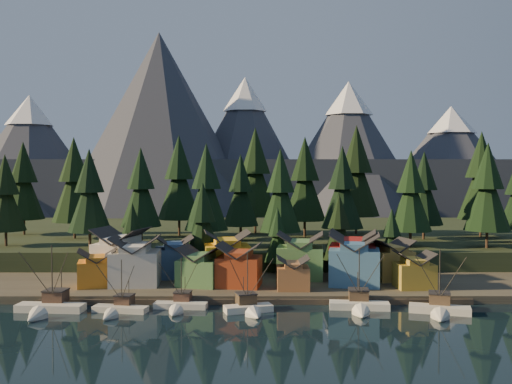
{
  "coord_description": "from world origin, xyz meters",
  "views": [
    {
      "loc": [
        -0.22,
        -89.07,
        24.35
      ],
      "look_at": [
        0.08,
        30.0,
        20.19
      ],
      "focal_mm": 40.0,
      "sensor_mm": 36.0,
      "label": 1
    }
  ],
  "objects_px": {
    "house_back_1": "(175,256)",
    "boat_6": "(440,301)",
    "boat_0": "(47,300)",
    "house_back_0": "(121,252)",
    "house_front_1": "(135,259)",
    "boat_3": "(250,300)",
    "house_front_0": "(97,267)",
    "boat_2": "(179,299)",
    "boat_1": "(118,303)",
    "boat_5": "(360,298)"
  },
  "relations": [
    {
      "from": "house_front_0",
      "to": "house_back_0",
      "type": "height_order",
      "value": "house_back_0"
    },
    {
      "from": "boat_2",
      "to": "house_front_1",
      "type": "distance_m",
      "value": 18.87
    },
    {
      "from": "boat_1",
      "to": "boat_3",
      "type": "height_order",
      "value": "boat_3"
    },
    {
      "from": "boat_0",
      "to": "boat_5",
      "type": "relative_size",
      "value": 1.1
    },
    {
      "from": "house_back_0",
      "to": "boat_5",
      "type": "bearing_deg",
      "value": -11.58
    },
    {
      "from": "boat_5",
      "to": "house_front_1",
      "type": "distance_m",
      "value": 45.57
    },
    {
      "from": "boat_1",
      "to": "boat_3",
      "type": "bearing_deg",
      "value": 11.26
    },
    {
      "from": "boat_1",
      "to": "house_front_0",
      "type": "relative_size",
      "value": 1.22
    },
    {
      "from": "boat_3",
      "to": "house_back_0",
      "type": "height_order",
      "value": "house_back_0"
    },
    {
      "from": "boat_5",
      "to": "house_front_0",
      "type": "xyz_separation_m",
      "value": [
        -50.08,
        14.26,
        3.13
      ]
    },
    {
      "from": "house_back_0",
      "to": "house_front_1",
      "type": "bearing_deg",
      "value": -41.76
    },
    {
      "from": "boat_2",
      "to": "house_front_1",
      "type": "bearing_deg",
      "value": 131.54
    },
    {
      "from": "house_front_1",
      "to": "boat_3",
      "type": "bearing_deg",
      "value": -39.42
    },
    {
      "from": "boat_6",
      "to": "house_front_0",
      "type": "bearing_deg",
      "value": -178.57
    },
    {
      "from": "house_back_1",
      "to": "boat_2",
      "type": "bearing_deg",
      "value": -91.32
    },
    {
      "from": "house_front_1",
      "to": "house_back_0",
      "type": "relative_size",
      "value": 0.84
    },
    {
      "from": "boat_2",
      "to": "house_front_0",
      "type": "relative_size",
      "value": 1.21
    },
    {
      "from": "house_front_1",
      "to": "house_back_0",
      "type": "height_order",
      "value": "house_back_0"
    },
    {
      "from": "boat_2",
      "to": "house_back_0",
      "type": "distance_m",
      "value": 26.24
    },
    {
      "from": "boat_1",
      "to": "boat_2",
      "type": "xyz_separation_m",
      "value": [
        10.25,
        2.74,
        0.01
      ]
    },
    {
      "from": "boat_1",
      "to": "house_front_1",
      "type": "relative_size",
      "value": 1.07
    },
    {
      "from": "boat_0",
      "to": "boat_6",
      "type": "height_order",
      "value": "boat_0"
    },
    {
      "from": "boat_3",
      "to": "house_front_0",
      "type": "relative_size",
      "value": 1.29
    },
    {
      "from": "boat_2",
      "to": "house_back_1",
      "type": "height_order",
      "value": "house_back_1"
    },
    {
      "from": "house_front_0",
      "to": "house_back_0",
      "type": "xyz_separation_m",
      "value": [
        3.12,
        7.21,
        1.87
      ]
    },
    {
      "from": "boat_2",
      "to": "house_back_0",
      "type": "bearing_deg",
      "value": 131.2
    },
    {
      "from": "boat_2",
      "to": "boat_6",
      "type": "xyz_separation_m",
      "value": [
        45.0,
        -3.6,
        0.5
      ]
    },
    {
      "from": "house_back_0",
      "to": "house_front_0",
      "type": "bearing_deg",
      "value": -100.4
    },
    {
      "from": "boat_3",
      "to": "house_back_1",
      "type": "bearing_deg",
      "value": 106.7
    },
    {
      "from": "boat_0",
      "to": "house_back_0",
      "type": "xyz_separation_m",
      "value": [
        7.38,
        23.25,
        4.92
      ]
    },
    {
      "from": "house_front_1",
      "to": "boat_0",
      "type": "bearing_deg",
      "value": -127.37
    },
    {
      "from": "boat_5",
      "to": "boat_6",
      "type": "xyz_separation_m",
      "value": [
        13.16,
        -2.88,
        0.07
      ]
    },
    {
      "from": "boat_3",
      "to": "boat_5",
      "type": "xyz_separation_m",
      "value": [
        19.34,
        1.73,
        -0.06
      ]
    },
    {
      "from": "boat_2",
      "to": "boat_3",
      "type": "distance_m",
      "value": 12.75
    },
    {
      "from": "house_front_1",
      "to": "house_back_1",
      "type": "bearing_deg",
      "value": 48.62
    },
    {
      "from": "boat_0",
      "to": "house_back_0",
      "type": "bearing_deg",
      "value": 77.23
    },
    {
      "from": "boat_1",
      "to": "house_back_1",
      "type": "xyz_separation_m",
      "value": [
        6.17,
        25.97,
        4.36
      ]
    },
    {
      "from": "boat_3",
      "to": "house_back_0",
      "type": "bearing_deg",
      "value": 123.82
    },
    {
      "from": "boat_3",
      "to": "house_front_0",
      "type": "xyz_separation_m",
      "value": [
        -30.74,
        15.99,
        3.07
      ]
    },
    {
      "from": "house_front_1",
      "to": "house_front_0",
      "type": "bearing_deg",
      "value": -174.5
    },
    {
      "from": "boat_1",
      "to": "house_back_0",
      "type": "relative_size",
      "value": 0.9
    },
    {
      "from": "boat_3",
      "to": "house_back_1",
      "type": "relative_size",
      "value": 1.21
    },
    {
      "from": "house_front_0",
      "to": "boat_6",
      "type": "bearing_deg",
      "value": -28.78
    },
    {
      "from": "house_front_0",
      "to": "house_back_1",
      "type": "bearing_deg",
      "value": 20.75
    },
    {
      "from": "boat_0",
      "to": "house_back_1",
      "type": "distance_m",
      "value": 31.87
    },
    {
      "from": "house_back_1",
      "to": "boat_6",
      "type": "bearing_deg",
      "value": -39.94
    },
    {
      "from": "boat_5",
      "to": "house_front_0",
      "type": "relative_size",
      "value": 1.37
    },
    {
      "from": "boat_5",
      "to": "house_front_1",
      "type": "height_order",
      "value": "house_front_1"
    },
    {
      "from": "boat_1",
      "to": "house_back_0",
      "type": "xyz_separation_m",
      "value": [
        -4.87,
        23.49,
        5.43
      ]
    },
    {
      "from": "boat_1",
      "to": "house_front_0",
      "type": "xyz_separation_m",
      "value": [
        -7.99,
        16.28,
        3.56
      ]
    }
  ]
}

